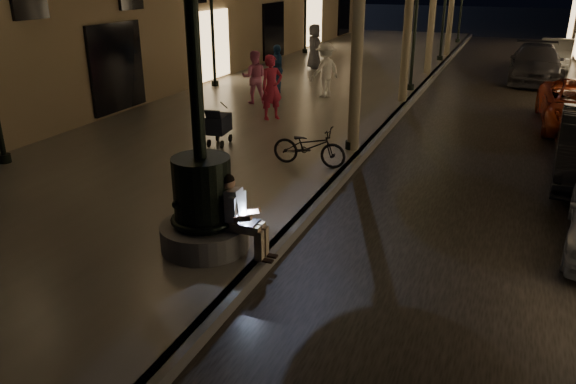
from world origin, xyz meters
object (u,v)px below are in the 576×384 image
at_px(pedestrian_white, 325,70).
at_px(car_rear, 536,63).
at_px(pedestrian_dark, 314,47).
at_px(lamp_curb_b, 417,4).
at_px(car_fifth, 556,54).
at_px(stroller, 219,124).
at_px(pedestrian_pink, 254,77).
at_px(fountain_lamppost, 202,188).
at_px(pedestrian_blue, 277,69).
at_px(lamp_curb_a, 356,21).
at_px(lamp_left_b, 211,2).
at_px(bicycle, 309,146).
at_px(seated_man_laptop, 239,213).
at_px(pedestrian_red, 272,88).

bearing_deg(pedestrian_white, car_rear, 166.67).
bearing_deg(pedestrian_dark, lamp_curb_b, -148.10).
height_order(car_fifth, pedestrian_white, pedestrian_white).
bearing_deg(pedestrian_white, lamp_curb_b, 163.13).
bearing_deg(stroller, car_rear, 54.55).
distance_m(pedestrian_white, pedestrian_dark, 6.04).
relative_size(car_rear, pedestrian_pink, 2.96).
bearing_deg(stroller, fountain_lamppost, -70.61).
relative_size(pedestrian_blue, pedestrian_dark, 0.88).
relative_size(stroller, pedestrian_white, 0.57).
relative_size(lamp_curb_a, pedestrian_white, 2.60).
distance_m(lamp_curb_a, stroller, 4.16).
bearing_deg(car_fifth, lamp_curb_b, -115.07).
bearing_deg(lamp_left_b, bicycle, -49.10).
height_order(seated_man_laptop, car_rear, seated_man_laptop).
bearing_deg(fountain_lamppost, lamp_curb_b, 87.14).
height_order(fountain_lamppost, pedestrian_dark, fountain_lamppost).
bearing_deg(lamp_curb_a, pedestrian_red, 145.84).
xyz_separation_m(pedestrian_dark, bicycle, (4.38, -12.80, -0.52)).
height_order(pedestrian_red, pedestrian_blue, pedestrian_red).
height_order(fountain_lamppost, stroller, fountain_lamppost).
distance_m(lamp_curb_a, pedestrian_red, 4.20).
bearing_deg(fountain_lamppost, pedestrian_white, 99.08).
bearing_deg(pedestrian_blue, lamp_left_b, -128.34).
xyz_separation_m(lamp_left_b, stroller, (3.90, -6.88, -2.50)).
relative_size(fountain_lamppost, seated_man_laptop, 4.01).
relative_size(fountain_lamppost, pedestrian_white, 2.81).
distance_m(lamp_left_b, pedestrian_white, 5.01).
bearing_deg(stroller, pedestrian_white, 77.80).
bearing_deg(seated_man_laptop, bicycle, 95.77).
xyz_separation_m(seated_man_laptop, pedestrian_pink, (-4.31, 9.82, 0.16)).
bearing_deg(pedestrian_pink, pedestrian_red, 105.79).
relative_size(seated_man_laptop, lamp_curb_a, 0.27).
bearing_deg(lamp_curb_a, car_fifth, 72.82).
relative_size(lamp_curb_b, pedestrian_red, 2.56).
height_order(seated_man_laptop, pedestrian_pink, pedestrian_pink).
relative_size(seated_man_laptop, car_rear, 0.26).
bearing_deg(pedestrian_red, seated_man_laptop, -121.39).
bearing_deg(car_rear, pedestrian_pink, -134.50).
distance_m(pedestrian_dark, bicycle, 13.54).
xyz_separation_m(stroller, car_fifth, (8.43, 17.80, -0.07)).
relative_size(lamp_curb_b, pedestrian_white, 2.60).
bearing_deg(fountain_lamppost, pedestrian_pink, 110.65).
distance_m(lamp_left_b, pedestrian_dark, 6.03).
bearing_deg(car_fifth, pedestrian_red, -113.65).
relative_size(seated_man_laptop, car_fifth, 0.32).
relative_size(stroller, pedestrian_dark, 0.55).
distance_m(lamp_curb_a, pedestrian_white, 6.56).
bearing_deg(lamp_left_b, pedestrian_pink, -38.93).
relative_size(pedestrian_red, bicycle, 1.10).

